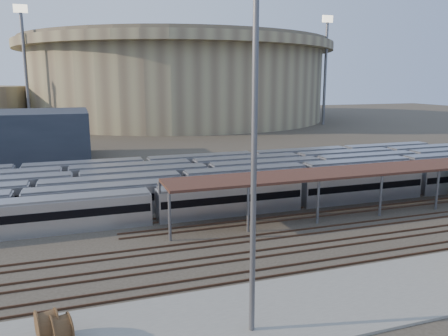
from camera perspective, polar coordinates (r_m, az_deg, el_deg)
ground at (r=46.64m, az=3.08°, el=-8.85°), size 420.00×420.00×0.00m
apron at (r=32.27m, az=4.83°, el=-18.46°), size 50.00×9.00×0.20m
subway_trains at (r=62.17m, az=-6.11°, el=-1.98°), size 122.42×23.90×3.60m
inspection_shed at (r=59.88m, az=21.57°, el=-0.13°), size 60.30×6.00×5.30m
empty_tracks at (r=42.33m, az=5.65°, el=-10.94°), size 170.00×9.62×0.18m
stadium at (r=185.24m, az=-6.00°, el=11.49°), size 124.00×124.00×32.50m
floodlight_0 at (r=151.22m, az=-24.53°, el=12.15°), size 4.00×1.00×38.40m
floodlight_2 at (r=165.05m, az=13.11°, el=12.72°), size 4.00×1.00×38.40m
floodlight_3 at (r=200.70m, az=-17.37°, el=12.23°), size 4.00×1.00×38.40m
cable_reel_west at (r=30.35m, az=-20.54°, el=-19.03°), size 1.51×2.09×1.88m
cable_reel_east at (r=30.78m, az=-22.09°, el=-18.51°), size 1.58×2.26×2.05m
yard_light_pole at (r=26.29m, az=3.93°, el=0.88°), size 0.81×0.36×22.16m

